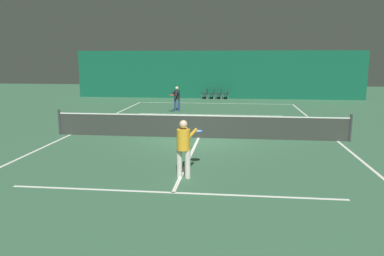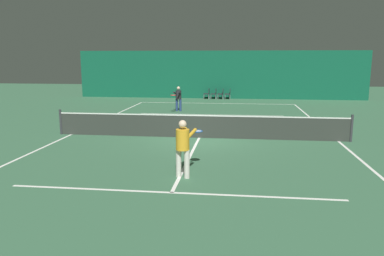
# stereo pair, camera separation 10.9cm
# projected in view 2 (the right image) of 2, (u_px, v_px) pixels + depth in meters

# --- Properties ---
(ground_plane) EXTENTS (60.00, 60.00, 0.00)m
(ground_plane) POSITION_uv_depth(u_px,v_px,m) (199.00, 138.00, 15.33)
(ground_plane) COLOR #386647
(backdrop_curtain) EXTENTS (23.00, 0.12, 3.80)m
(backdrop_curtain) POSITION_uv_depth(u_px,v_px,m) (219.00, 75.00, 29.85)
(backdrop_curtain) COLOR #0F5138
(backdrop_curtain) RESTS_ON ground
(court_line_baseline_far) EXTENTS (11.00, 0.10, 0.00)m
(court_line_baseline_far) POSITION_uv_depth(u_px,v_px,m) (216.00, 103.00, 26.93)
(court_line_baseline_far) COLOR white
(court_line_baseline_far) RESTS_ON ground
(court_line_service_far) EXTENTS (8.25, 0.10, 0.00)m
(court_line_service_far) POSITION_uv_depth(u_px,v_px,m) (211.00, 115.00, 21.57)
(court_line_service_far) COLOR white
(court_line_service_far) RESTS_ON ground
(court_line_service_near) EXTENTS (8.25, 0.10, 0.00)m
(court_line_service_near) POSITION_uv_depth(u_px,v_px,m) (172.00, 193.00, 9.08)
(court_line_service_near) COLOR white
(court_line_service_near) RESTS_ON ground
(court_line_sideline_left) EXTENTS (0.10, 23.80, 0.00)m
(court_line_sideline_left) POSITION_uv_depth(u_px,v_px,m) (71.00, 134.00, 15.99)
(court_line_sideline_left) COLOR white
(court_line_sideline_left) RESTS_ON ground
(court_line_sideline_right) EXTENTS (0.10, 23.80, 0.00)m
(court_line_sideline_right) POSITION_uv_depth(u_px,v_px,m) (339.00, 141.00, 14.66)
(court_line_sideline_right) COLOR white
(court_line_sideline_right) RESTS_ON ground
(court_line_centre) EXTENTS (0.10, 12.80, 0.00)m
(court_line_centre) POSITION_uv_depth(u_px,v_px,m) (199.00, 138.00, 15.33)
(court_line_centre) COLOR white
(court_line_centre) RESTS_ON ground
(tennis_net) EXTENTS (12.00, 0.10, 1.07)m
(tennis_net) POSITION_uv_depth(u_px,v_px,m) (199.00, 126.00, 15.23)
(tennis_net) COLOR #2D332D
(tennis_net) RESTS_ON ground
(player_near) EXTENTS (0.72, 1.36, 1.59)m
(player_near) POSITION_uv_depth(u_px,v_px,m) (183.00, 144.00, 10.11)
(player_near) COLOR beige
(player_near) RESTS_ON ground
(player_far) EXTENTS (0.55, 1.32, 1.51)m
(player_far) POSITION_uv_depth(u_px,v_px,m) (178.00, 97.00, 22.86)
(player_far) COLOR navy
(player_far) RESTS_ON ground
(courtside_chair_0) EXTENTS (0.44, 0.44, 0.84)m
(courtside_chair_0) POSITION_uv_depth(u_px,v_px,m) (207.00, 93.00, 29.68)
(courtside_chair_0) COLOR #99999E
(courtside_chair_0) RESTS_ON ground
(courtside_chair_1) EXTENTS (0.44, 0.44, 0.84)m
(courtside_chair_1) POSITION_uv_depth(u_px,v_px,m) (214.00, 93.00, 29.62)
(courtside_chair_1) COLOR #99999E
(courtside_chair_1) RESTS_ON ground
(courtside_chair_2) EXTENTS (0.44, 0.44, 0.84)m
(courtside_chair_2) POSITION_uv_depth(u_px,v_px,m) (221.00, 93.00, 29.55)
(courtside_chair_2) COLOR #99999E
(courtside_chair_2) RESTS_ON ground
(courtside_chair_3) EXTENTS (0.44, 0.44, 0.84)m
(courtside_chair_3) POSITION_uv_depth(u_px,v_px,m) (229.00, 93.00, 29.48)
(courtside_chair_3) COLOR #99999E
(courtside_chair_3) RESTS_ON ground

